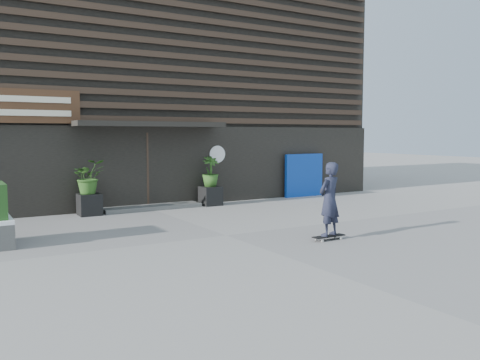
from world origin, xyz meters
TOP-DOWN VIEW (x-y plane):
  - ground at (0.00, 0.00)m, footprint 80.00×80.00m
  - entrance_step at (0.00, 4.60)m, footprint 3.00×0.80m
  - planter_pot_left at (-1.90, 4.40)m, footprint 0.60×0.60m
  - bamboo_left at (-1.90, 4.40)m, footprint 0.86×0.75m
  - planter_pot_right at (1.90, 4.40)m, footprint 0.60×0.60m
  - bamboo_right at (1.90, 4.40)m, footprint 0.54×0.54m
  - blue_tarp at (5.87, 4.70)m, footprint 1.65×0.15m
  - building at (-0.00, 9.96)m, footprint 18.00×11.00m
  - skateboarder at (1.65, -1.56)m, footprint 0.78×0.51m

SIDE VIEW (x-z plane):
  - ground at x=0.00m, z-range 0.00..0.00m
  - entrance_step at x=0.00m, z-range 0.00..0.12m
  - planter_pot_left at x=-1.90m, z-range 0.00..0.60m
  - planter_pot_right at x=1.90m, z-range 0.00..0.60m
  - blue_tarp at x=5.87m, z-range 0.00..1.54m
  - skateboarder at x=1.65m, z-range 0.04..1.71m
  - bamboo_left at x=-1.90m, z-range 0.60..1.56m
  - bamboo_right at x=1.90m, z-range 0.60..1.56m
  - building at x=0.00m, z-range -0.01..7.99m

